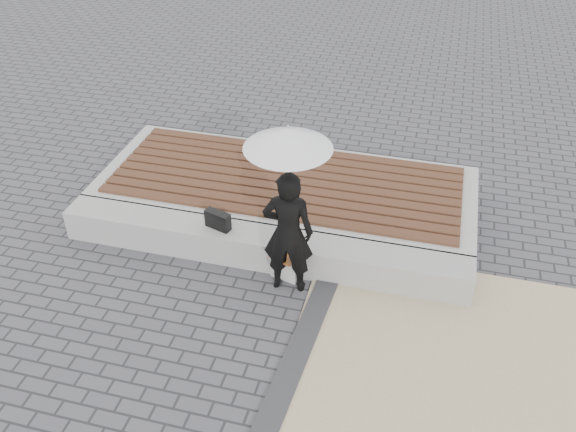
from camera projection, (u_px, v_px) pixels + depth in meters
The scene contains 10 objects.
ground at pixel (216, 357), 6.30m from camera, with size 80.00×80.00×0.00m, color #46464A.
edging_band at pixel (273, 412), 5.74m from camera, with size 0.25×5.20×0.04m, color #303033.
seating_ledge at pixel (260, 247), 7.43m from camera, with size 5.00×0.45×0.40m, color gray.
timber_platform at pixel (286, 193), 8.37m from camera, with size 5.00×2.00×0.40m, color #A9A9A4.
timber_decking at pixel (286, 180), 8.24m from camera, with size 4.60×1.80×0.04m, color #533121, non-canonical shape.
woman at pixel (288, 233), 6.72m from camera, with size 0.56×0.37×1.54m, color black.
parasol at pixel (288, 138), 6.03m from camera, with size 0.90×0.90×1.15m.
handbag at pixel (218, 220), 7.34m from camera, with size 0.32×0.11×0.23m, color black.
canvas_tote at pixel (286, 266), 7.19m from camera, with size 0.33×0.14×0.35m, color silver.
magazine at pixel (285, 257), 7.04m from camera, with size 0.30×0.22×0.01m, color #CF3342.
Camera 1 is at (1.79, -3.92, 4.87)m, focal length 38.45 mm.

